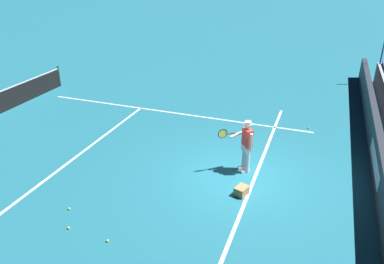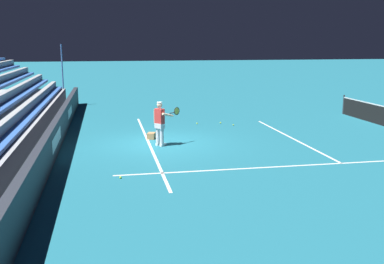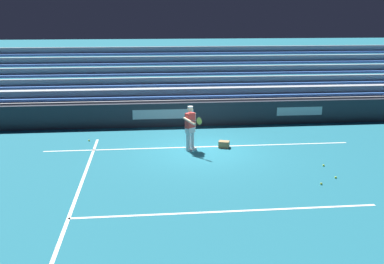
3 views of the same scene
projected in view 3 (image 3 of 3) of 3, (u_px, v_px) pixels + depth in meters
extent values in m
plane|color=#1E6B7F|center=(201.00, 151.00, 17.16)|extent=(160.00, 160.00, 0.00)
cube|color=white|center=(200.00, 147.00, 17.64)|extent=(12.00, 0.10, 0.01)
cube|color=white|center=(77.00, 196.00, 12.91)|extent=(0.10, 12.00, 0.01)
cube|color=white|center=(227.00, 211.00, 11.87)|extent=(8.22, 0.10, 0.01)
cube|color=#2D333D|center=(191.00, 114.00, 20.87)|extent=(25.12, 0.24, 1.10)
cube|color=silver|center=(163.00, 114.00, 20.61)|extent=(2.80, 0.01, 0.44)
cube|color=silver|center=(300.00, 111.00, 21.25)|extent=(2.20, 0.01, 0.40)
cube|color=#9EA3A8|center=(186.00, 103.00, 23.37)|extent=(23.86, 4.00, 1.10)
cube|color=blue|center=(189.00, 97.00, 21.67)|extent=(23.39, 0.40, 0.12)
cube|color=#9EA3A8|center=(188.00, 93.00, 21.91)|extent=(23.86, 0.24, 0.45)
cube|color=blue|center=(187.00, 85.00, 22.33)|extent=(23.39, 0.40, 0.12)
cube|color=#9EA3A8|center=(187.00, 82.00, 22.56)|extent=(23.86, 0.24, 0.45)
cube|color=blue|center=(186.00, 74.00, 22.98)|extent=(23.39, 0.40, 0.12)
cube|color=#9EA3A8|center=(185.00, 71.00, 23.22)|extent=(23.86, 0.24, 0.45)
cube|color=blue|center=(184.00, 64.00, 23.64)|extent=(23.39, 0.40, 0.12)
cube|color=#9EA3A8|center=(184.00, 60.00, 23.87)|extent=(23.86, 0.24, 0.45)
cube|color=blue|center=(183.00, 54.00, 24.29)|extent=(23.39, 0.40, 0.12)
cube|color=#9EA3A8|center=(183.00, 51.00, 24.52)|extent=(23.86, 0.24, 0.45)
cylinder|color=silver|center=(192.00, 138.00, 17.20)|extent=(0.15, 0.15, 0.88)
cylinder|color=silver|center=(188.00, 140.00, 17.05)|extent=(0.15, 0.15, 0.88)
cube|color=white|center=(193.00, 149.00, 17.26)|extent=(0.26, 0.29, 0.09)
cube|color=white|center=(189.00, 150.00, 17.11)|extent=(0.26, 0.29, 0.09)
cube|color=silver|center=(190.00, 130.00, 17.04)|extent=(0.40, 0.39, 0.20)
cube|color=red|center=(190.00, 120.00, 16.94)|extent=(0.41, 0.39, 0.58)
sphere|color=beige|center=(190.00, 109.00, 16.83)|extent=(0.21, 0.21, 0.21)
cylinder|color=white|center=(190.00, 107.00, 16.80)|extent=(0.20, 0.20, 0.05)
cylinder|color=beige|center=(195.00, 120.00, 17.12)|extent=(0.09, 0.09, 0.56)
cylinder|color=beige|center=(189.00, 121.00, 16.62)|extent=(0.44, 0.51, 0.24)
cylinder|color=black|center=(194.00, 121.00, 16.45)|extent=(0.21, 0.25, 0.03)
torus|color=black|center=(199.00, 121.00, 16.25)|extent=(0.22, 0.26, 0.31)
cylinder|color=#D6D14C|center=(199.00, 121.00, 16.25)|extent=(0.18, 0.21, 0.27)
cube|color=#A87F51|center=(224.00, 144.00, 17.53)|extent=(0.47, 0.41, 0.26)
sphere|color=#CCE533|center=(89.00, 140.00, 18.43)|extent=(0.07, 0.07, 0.07)
sphere|color=#CCE533|center=(321.00, 184.00, 13.73)|extent=(0.07, 0.07, 0.07)
sphere|color=#CCE533|center=(324.00, 165.00, 15.39)|extent=(0.07, 0.07, 0.07)
sphere|color=#CCE533|center=(336.00, 177.00, 14.26)|extent=(0.07, 0.07, 0.07)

